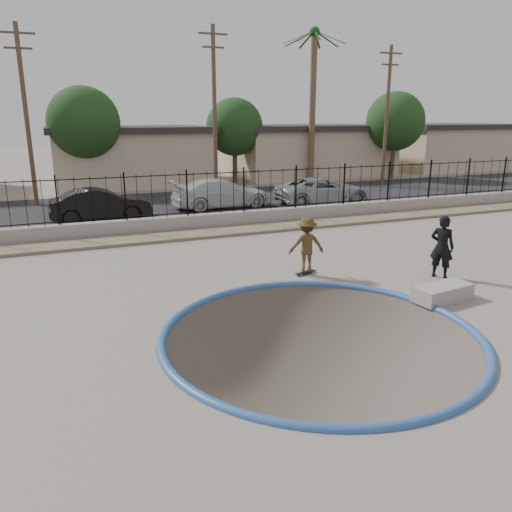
{
  "coord_description": "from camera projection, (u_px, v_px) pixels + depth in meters",
  "views": [
    {
      "loc": [
        -5.04,
        -9.73,
        4.61
      ],
      "look_at": [
        -0.29,
        2.0,
        1.04
      ],
      "focal_mm": 35.0,
      "sensor_mm": 36.0,
      "label": 1
    }
  ],
  "objects": [
    {
      "name": "street_tree_right",
      "position": [
        395.0,
        121.0,
        37.1
      ],
      "size": [
        4.32,
        4.32,
        6.36
      ],
      "color": "#473323",
      "rests_on": "ground"
    },
    {
      "name": "ground",
      "position": [
        180.0,
        245.0,
        22.76
      ],
      "size": [
        120.0,
        120.0,
        2.2
      ],
      "primitive_type": "cube",
      "color": "slate",
      "rests_on": "ground"
    },
    {
      "name": "coping_ring",
      "position": [
        320.0,
        335.0,
        10.86
      ],
      "size": [
        7.04,
        7.04,
        0.2
      ],
      "primitive_type": "torus",
      "color": "#2E5796",
      "rests_on": "ground"
    },
    {
      "name": "street_tree_mid",
      "position": [
        235.0,
        127.0,
        34.65
      ],
      "size": [
        3.96,
        3.96,
        5.83
      ],
      "color": "#473323",
      "rests_on": "ground"
    },
    {
      "name": "fence",
      "position": [
        187.0,
        194.0,
        20.53
      ],
      "size": [
        40.0,
        0.04,
        1.8
      ],
      "color": "black",
      "rests_on": "retaining_wall"
    },
    {
      "name": "car_d",
      "position": [
        324.0,
        190.0,
        26.63
      ],
      "size": [
        5.28,
        2.61,
        1.44
      ],
      "primitive_type": "imported",
      "rotation": [
        0.0,
        0.0,
        1.53
      ],
      "color": "#979CA0",
      "rests_on": "street"
    },
    {
      "name": "utility_pole_left",
      "position": [
        26.0,
        114.0,
        25.26
      ],
      "size": [
        1.7,
        0.24,
        9.0
      ],
      "color": "#473323",
      "rests_on": "ground"
    },
    {
      "name": "skateboard",
      "position": [
        306.0,
        272.0,
        15.04
      ],
      "size": [
        0.77,
        0.4,
        0.06
      ],
      "rotation": [
        0.0,
        0.0,
        0.3
      ],
      "color": "black",
      "rests_on": "ground"
    },
    {
      "name": "retaining_wall",
      "position": [
        188.0,
        222.0,
        20.86
      ],
      "size": [
        42.0,
        0.45,
        0.6
      ],
      "primitive_type": "cube",
      "color": "gray",
      "rests_on": "ground"
    },
    {
      "name": "bowl_pit",
      "position": [
        320.0,
        335.0,
        10.86
      ],
      "size": [
        6.84,
        6.84,
        1.8
      ],
      "primitive_type": null,
      "color": "#50453D",
      "rests_on": "ground"
    },
    {
      "name": "car_c",
      "position": [
        221.0,
        193.0,
        25.59
      ],
      "size": [
        5.19,
        2.33,
        1.48
      ],
      "primitive_type": "imported",
      "rotation": [
        0.0,
        0.0,
        1.62
      ],
      "color": "silver",
      "rests_on": "street"
    },
    {
      "name": "house_east_far",
      "position": [
        445.0,
        146.0,
        44.97
      ],
      "size": [
        11.6,
        8.6,
        3.9
      ],
      "color": "tan",
      "rests_on": "ground"
    },
    {
      "name": "utility_pole_right",
      "position": [
        387.0,
        114.0,
        33.21
      ],
      "size": [
        1.7,
        0.24,
        9.0
      ],
      "color": "#473323",
      "rests_on": "ground"
    },
    {
      "name": "street_tree_left",
      "position": [
        84.0,
        123.0,
        30.05
      ],
      "size": [
        4.32,
        4.32,
        6.36
      ],
      "color": "#473323",
      "rests_on": "ground"
    },
    {
      "name": "house_east",
      "position": [
        307.0,
        150.0,
        39.91
      ],
      "size": [
        12.6,
        8.6,
        3.9
      ],
      "color": "tan",
      "rests_on": "ground"
    },
    {
      "name": "car_b",
      "position": [
        101.0,
        205.0,
        22.34
      ],
      "size": [
        4.43,
        1.67,
        1.44
      ],
      "primitive_type": "imported",
      "rotation": [
        0.0,
        0.0,
        1.6
      ],
      "color": "black",
      "rests_on": "street"
    },
    {
      "name": "concrete_ledge",
      "position": [
        443.0,
        292.0,
        12.9
      ],
      "size": [
        1.68,
        0.91,
        0.4
      ],
      "primitive_type": "cube",
      "rotation": [
        0.0,
        0.0,
        0.13
      ],
      "color": "gray",
      "rests_on": "ground"
    },
    {
      "name": "house_center",
      "position": [
        129.0,
        155.0,
        34.86
      ],
      "size": [
        10.6,
        8.6,
        3.9
      ],
      "color": "tan",
      "rests_on": "ground"
    },
    {
      "name": "utility_pole_mid",
      "position": [
        215.0,
        109.0,
        28.8
      ],
      "size": [
        1.7,
        0.24,
        9.5
      ],
      "color": "#473323",
      "rests_on": "ground"
    },
    {
      "name": "palm_right",
      "position": [
        313.0,
        74.0,
        33.72
      ],
      "size": [
        2.3,
        2.3,
        10.3
      ],
      "color": "brown",
      "rests_on": "ground"
    },
    {
      "name": "rock_strip",
      "position": [
        195.0,
        234.0,
        19.95
      ],
      "size": [
        42.0,
        1.6,
        0.11
      ],
      "primitive_type": "cube",
      "color": "#8C7B5B",
      "rests_on": "ground"
    },
    {
      "name": "videographer",
      "position": [
        442.0,
        247.0,
        14.53
      ],
      "size": [
        0.75,
        0.81,
        1.85
      ],
      "primitive_type": "imported",
      "rotation": [
        0.0,
        0.0,
        2.17
      ],
      "color": "black",
      "rests_on": "ground"
    },
    {
      "name": "skater",
      "position": [
        306.0,
        248.0,
        14.83
      ],
      "size": [
        1.17,
        0.83,
        1.64
      ],
      "primitive_type": "imported",
      "rotation": [
        0.0,
        0.0,
        2.91
      ],
      "color": "brown",
      "rests_on": "ground"
    },
    {
      "name": "street",
      "position": [
        157.0,
        204.0,
        26.91
      ],
      "size": [
        90.0,
        8.0,
        0.04
      ],
      "primitive_type": "cube",
      "color": "black",
      "rests_on": "ground"
    }
  ]
}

